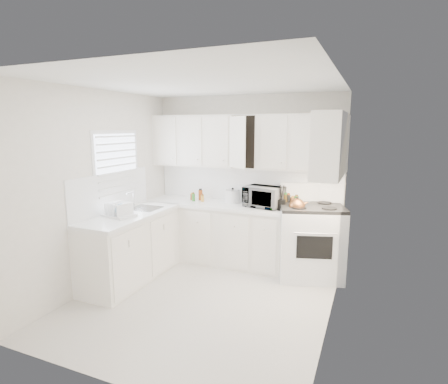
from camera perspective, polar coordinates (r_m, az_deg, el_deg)
The scene contains 34 objects.
floor at distance 4.62m, azimuth -3.50°, elevation -16.92°, with size 3.20×3.20×0.00m, color silver.
ceiling at distance 4.14m, azimuth -3.92°, elevation 17.02°, with size 3.20×3.20×0.00m, color white.
wall_back at distance 5.65m, azimuth 3.53°, elevation 2.02°, with size 3.00×3.00×0.00m, color white.
wall_front at distance 2.89m, azimuth -18.03°, elevation -6.64°, with size 3.00×3.00×0.00m, color white.
wall_left at distance 5.03m, azimuth -19.19°, elevation 0.42°, with size 3.20×3.20×0.00m, color white.
wall_right at distance 3.78m, azimuth 17.13°, elevation -2.61°, with size 3.20×3.20×0.00m, color white.
window_blinds at distance 5.25m, azimuth -16.65°, elevation 3.72°, with size 0.06×0.96×1.06m, color white, non-canonical shape.
lower_cabinets_back at distance 5.70m, azimuth -1.29°, elevation -6.64°, with size 2.22×0.60×0.90m, color white, non-canonical shape.
lower_cabinets_left at distance 5.20m, azimuth -14.65°, elevation -8.70°, with size 0.60×1.60×0.90m, color white, non-canonical shape.
countertop_back at distance 5.57m, azimuth -1.36°, elevation -2.00°, with size 2.24×0.64×0.05m, color white.
countertop_left at distance 5.06m, azimuth -14.81°, elevation -3.62°, with size 0.64×1.62×0.05m, color white.
backsplash_back at distance 5.65m, azimuth 3.49°, elevation 1.25°, with size 2.98×0.02×0.55m, color white.
backsplash_left at distance 5.19m, azimuth -17.60°, elevation -0.04°, with size 0.02×1.60×0.55m, color white.
upper_cabinets_back at distance 5.47m, azimuth 2.98°, elevation 3.86°, with size 3.00×0.33×0.80m, color white, non-canonical shape.
upper_cabinets_right at distance 4.57m, azimuth 16.26°, elevation 2.17°, with size 0.33×0.90×0.80m, color white, non-canonical shape.
sink at distance 5.30m, azimuth -12.59°, elevation -1.29°, with size 0.42×0.38×0.30m, color gray, non-canonical shape.
stove at distance 5.20m, azimuth 13.75°, elevation -6.17°, with size 0.86×0.71×1.33m, color white, non-canonical shape.
tea_kettle at distance 4.98m, azimuth 11.61°, elevation -2.06°, with size 0.27×0.23×0.25m, color #985529, non-canonical shape.
frying_pan at distance 5.26m, azimuth 16.11°, elevation -2.73°, with size 0.25×0.42×0.04m, color black, non-canonical shape.
microwave at distance 5.28m, azimuth 6.38°, elevation -0.41°, with size 0.55×0.30×0.37m, color gray.
rice_cooker at distance 5.57m, azimuth 1.40°, elevation -0.51°, with size 0.24×0.24×0.24m, color white, non-canonical shape.
paper_towel at distance 5.62m, azimuth 2.91°, elevation -0.24°, with size 0.12×0.12×0.27m, color white.
utensil_crock at distance 5.10m, azimuth 9.22°, elevation -0.86°, with size 0.12×0.12×0.37m, color black, non-canonical shape.
dish_rack at distance 4.91m, azimuth -16.52°, elevation -2.53°, with size 0.39×0.30×0.22m, color white, non-canonical shape.
spice_left_0 at distance 5.87m, azimuth -4.95°, elevation -0.51°, with size 0.06×0.06×0.13m, color brown.
spice_left_1 at distance 5.75m, azimuth -4.70°, elevation -0.72°, with size 0.06×0.06×0.13m, color #2E7828.
spice_left_2 at distance 5.80m, azimuth -3.63°, elevation -0.62°, with size 0.06×0.06×0.13m, color #AB4816.
spice_left_3 at distance 5.69m, azimuth -3.36°, elevation -0.83°, with size 0.06×0.06×0.13m, color gold.
sauce_right_0 at distance 5.40m, azimuth 8.83°, elevation -1.23°, with size 0.06×0.06×0.19m, color #AB4816.
sauce_right_1 at distance 5.33m, azimuth 9.25°, elevation -1.39°, with size 0.06×0.06×0.19m, color gold.
sauce_right_2 at distance 5.37m, azimuth 9.97°, elevation -1.31°, with size 0.06×0.06×0.19m, color brown.
sauce_right_3 at distance 5.30m, azimuth 10.41°, elevation -1.48°, with size 0.06×0.06×0.19m, color black.
sauce_right_4 at distance 5.35m, azimuth 11.12°, elevation -1.40°, with size 0.06×0.06×0.19m, color brown.
sauce_right_5 at distance 5.28m, azimuth 11.57°, elevation -1.57°, with size 0.06×0.06×0.19m, color #2E7828.
Camera 1 is at (1.83, -3.68, 2.12)m, focal length 28.56 mm.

